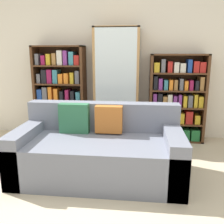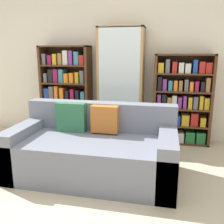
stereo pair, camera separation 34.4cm
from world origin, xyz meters
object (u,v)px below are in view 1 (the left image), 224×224
at_px(bookshelf_left, 60,94).
at_px(display_cabinet, 117,85).
at_px(bookshelf_right, 177,100).
at_px(couch, 99,151).
at_px(wine_bottle, 149,138).

distance_m(bookshelf_left, display_cabinet, 0.97).
xyz_separation_m(bookshelf_left, display_cabinet, (0.96, -0.02, 0.16)).
bearing_deg(display_cabinet, bookshelf_right, 0.93).
xyz_separation_m(bookshelf_left, bookshelf_right, (1.93, -0.00, -0.07)).
bearing_deg(bookshelf_right, couch, -128.14).
bearing_deg(display_cabinet, bookshelf_left, 179.03).
xyz_separation_m(display_cabinet, bookshelf_right, (0.97, 0.02, -0.23)).
xyz_separation_m(couch, bookshelf_left, (-0.87, 1.34, 0.45)).
bearing_deg(bookshelf_right, display_cabinet, -179.07).
bearing_deg(display_cabinet, wine_bottle, -40.12).
bearing_deg(bookshelf_left, display_cabinet, -0.97).
distance_m(couch, bookshelf_left, 1.66).
xyz_separation_m(display_cabinet, wine_bottle, (0.53, -0.45, -0.73)).
bearing_deg(bookshelf_left, bookshelf_right, -0.01).
bearing_deg(wine_bottle, bookshelf_right, 46.61).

